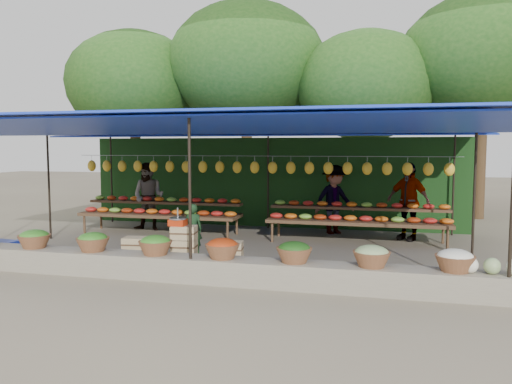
% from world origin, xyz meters
% --- Properties ---
extents(ground, '(60.00, 60.00, 0.00)m').
position_xyz_m(ground, '(0.00, 0.00, 0.00)').
color(ground, '#67594C').
rests_on(ground, ground).
extents(stone_curb, '(10.60, 0.55, 0.40)m').
position_xyz_m(stone_curb, '(0.00, -2.75, 0.20)').
color(stone_curb, slate).
rests_on(stone_curb, ground).
extents(stall_canopy, '(10.80, 6.60, 2.82)m').
position_xyz_m(stall_canopy, '(0.00, 0.08, 2.67)').
color(stall_canopy, black).
rests_on(stall_canopy, ground).
extents(produce_baskets, '(8.98, 0.58, 0.34)m').
position_xyz_m(produce_baskets, '(-0.10, -2.75, 0.56)').
color(produce_baskets, brown).
rests_on(produce_baskets, stone_curb).
extents(netting_backdrop, '(10.60, 0.06, 2.50)m').
position_xyz_m(netting_backdrop, '(0.00, 3.15, 1.25)').
color(netting_backdrop, '#1A4418').
rests_on(netting_backdrop, ground).
extents(tree_row, '(16.51, 5.50, 7.12)m').
position_xyz_m(tree_row, '(0.50, 6.09, 4.70)').
color(tree_row, '#372514').
rests_on(tree_row, ground).
extents(fruit_table_left, '(4.21, 0.95, 0.93)m').
position_xyz_m(fruit_table_left, '(-2.49, 1.35, 0.61)').
color(fruit_table_left, '#46351C').
rests_on(fruit_table_left, ground).
extents(fruit_table_right, '(4.21, 0.95, 0.93)m').
position_xyz_m(fruit_table_right, '(2.51, 1.35, 0.61)').
color(fruit_table_right, '#46351C').
rests_on(fruit_table_right, ground).
extents(crate_counter, '(2.39, 0.40, 0.77)m').
position_xyz_m(crate_counter, '(-0.56, -1.87, 0.31)').
color(crate_counter, '#A07F5B').
rests_on(crate_counter, ground).
extents(weighing_scale, '(0.32, 0.32, 0.34)m').
position_xyz_m(weighing_scale, '(-0.66, -1.87, 0.85)').
color(weighing_scale, red).
rests_on(weighing_scale, crate_counter).
extents(vendor_seated, '(0.46, 0.38, 1.07)m').
position_xyz_m(vendor_seated, '(-0.74, -0.89, 0.54)').
color(vendor_seated, '#18361A').
rests_on(vendor_seated, ground).
extents(customer_left, '(0.90, 0.70, 1.83)m').
position_xyz_m(customer_left, '(-3.03, 1.74, 0.91)').
color(customer_left, slate).
rests_on(customer_left, ground).
extents(customer_mid, '(1.31, 1.22, 1.78)m').
position_xyz_m(customer_mid, '(1.86, 2.43, 0.89)').
color(customer_mid, slate).
rests_on(customer_mid, ground).
extents(customer_right, '(1.17, 0.98, 1.88)m').
position_xyz_m(customer_right, '(3.66, 1.96, 0.94)').
color(customer_right, slate).
rests_on(customer_right, ground).
extents(blue_crate_front, '(0.60, 0.47, 0.33)m').
position_xyz_m(blue_crate_front, '(-4.43, -2.02, 0.17)').
color(blue_crate_front, navy).
rests_on(blue_crate_front, ground).
extents(blue_crate_back, '(0.50, 0.36, 0.30)m').
position_xyz_m(blue_crate_back, '(-4.15, -1.66, 0.15)').
color(blue_crate_back, navy).
rests_on(blue_crate_back, ground).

